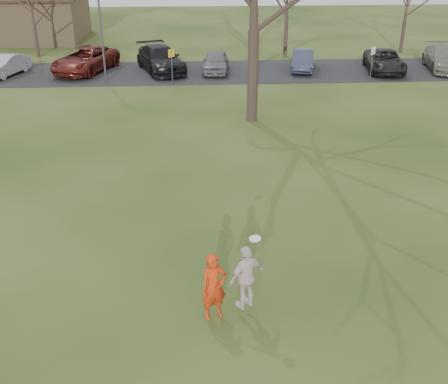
{
  "coord_description": "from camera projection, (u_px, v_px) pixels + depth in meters",
  "views": [
    {
      "loc": [
        -0.82,
        -9.68,
        8.15
      ],
      "look_at": [
        0.0,
        4.0,
        1.5
      ],
      "focal_mm": 42.85,
      "sensor_mm": 36.0,
      "label": 1
    }
  ],
  "objects": [
    {
      "name": "car_3",
      "position": [
        161.0,
        59.0,
        34.5
      ],
      "size": [
        3.82,
        5.86,
        1.58
      ],
      "primitive_type": "imported",
      "rotation": [
        0.0,
        0.0,
        0.32
      ],
      "color": "black",
      "rests_on": "parking_strip"
    },
    {
      "name": "car_4",
      "position": [
        216.0,
        61.0,
        34.41
      ],
      "size": [
        1.92,
        4.07,
        1.35
      ],
      "primitive_type": "imported",
      "rotation": [
        0.0,
        0.0,
        -0.09
      ],
      "color": "slate",
      "rests_on": "parking_strip"
    },
    {
      "name": "car_2",
      "position": [
        85.0,
        60.0,
        34.4
      ],
      "size": [
        4.22,
        6.08,
        1.54
      ],
      "primitive_type": "imported",
      "rotation": [
        0.0,
        0.0,
        -0.33
      ],
      "color": "#591915",
      "rests_on": "parking_strip"
    },
    {
      "name": "small_tree_row",
      "position": [
        264.0,
        0.0,
        37.83
      ],
      "size": [
        55.0,
        5.9,
        8.5
      ],
      "color": "#352821",
      "rests_on": "ground"
    },
    {
      "name": "ground",
      "position": [
        234.0,
        326.0,
        12.3
      ],
      "size": [
        120.0,
        120.0,
        0.0
      ],
      "primitive_type": "plane",
      "color": "#1E380F",
      "rests_on": "ground"
    },
    {
      "name": "parking_strip",
      "position": [
        205.0,
        72.0,
        34.74
      ],
      "size": [
        62.0,
        6.5,
        0.04
      ],
      "primitive_type": "cube",
      "color": "black",
      "rests_on": "ground"
    },
    {
      "name": "player_defender",
      "position": [
        214.0,
        287.0,
        12.24
      ],
      "size": [
        0.72,
        0.6,
        1.69
      ],
      "primitive_type": "imported",
      "rotation": [
        0.0,
        0.0,
        0.36
      ],
      "color": "red",
      "rests_on": "ground"
    },
    {
      "name": "catching_play",
      "position": [
        246.0,
        277.0,
        12.24
      ],
      "size": [
        1.02,
        0.85,
        1.88
      ],
      "color": "silver",
      "rests_on": "ground"
    },
    {
      "name": "car_5",
      "position": [
        303.0,
        60.0,
        34.85
      ],
      "size": [
        2.16,
        4.07,
        1.28
      ],
      "primitive_type": "imported",
      "rotation": [
        0.0,
        0.0,
        -0.22
      ],
      "color": "#33364C",
      "rests_on": "parking_strip"
    },
    {
      "name": "lamp_post",
      "position": [
        100.0,
        15.0,
        30.45
      ],
      "size": [
        0.34,
        0.34,
        6.27
      ],
      "color": "#47474C",
      "rests_on": "ground"
    },
    {
      "name": "sign_yellow",
      "position": [
        172.0,
        60.0,
        31.32
      ],
      "size": [
        0.35,
        0.35,
        2.08
      ],
      "color": "#47474C",
      "rests_on": "ground"
    },
    {
      "name": "sign_white",
      "position": [
        373.0,
        57.0,
        31.96
      ],
      "size": [
        0.35,
        0.35,
        2.08
      ],
      "color": "#47474C",
      "rests_on": "ground"
    },
    {
      "name": "car_7",
      "position": [
        444.0,
        58.0,
        34.94
      ],
      "size": [
        2.96,
        5.33,
        1.46
      ],
      "primitive_type": "imported",
      "rotation": [
        0.0,
        0.0,
        -0.19
      ],
      "color": "gray",
      "rests_on": "parking_strip"
    },
    {
      "name": "car_6",
      "position": [
        385.0,
        61.0,
        34.56
      ],
      "size": [
        3.03,
        5.17,
        1.35
      ],
      "primitive_type": "imported",
      "rotation": [
        0.0,
        0.0,
        -0.17
      ],
      "color": "black",
      "rests_on": "parking_strip"
    },
    {
      "name": "car_1",
      "position": [
        5.0,
        65.0,
        33.55
      ],
      "size": [
        2.51,
        4.08,
        1.27
      ],
      "primitive_type": "imported",
      "rotation": [
        0.0,
        0.0,
        -0.33
      ],
      "color": "#A6A4AA",
      "rests_on": "parking_strip"
    }
  ]
}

